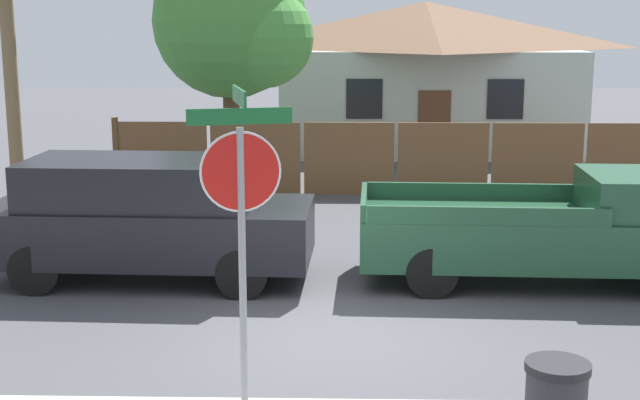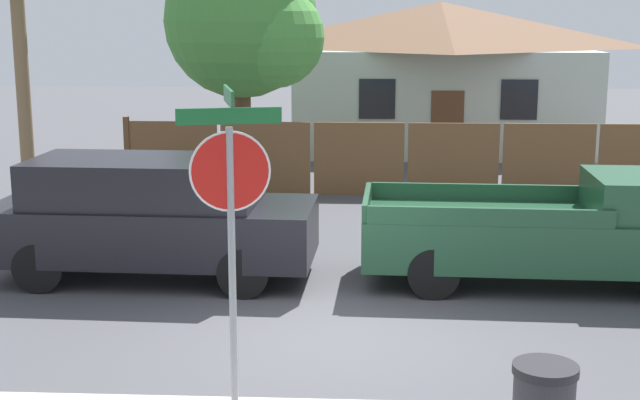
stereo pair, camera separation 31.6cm
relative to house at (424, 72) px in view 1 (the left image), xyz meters
The scene contains 8 objects.
ground_plane 17.48m from the house, 98.86° to the right, with size 80.00×80.00×0.00m, color #47474C.
wooden_fence 8.18m from the house, 91.91° to the right, with size 15.00×0.12×1.76m.
house is the anchor object (origin of this frame).
oak_tree 8.60m from the house, 126.51° to the right, with size 3.81×3.63×5.71m.
palm_tree 13.88m from the house, 132.10° to the right, with size 2.50×2.70×5.03m.
red_suv 15.83m from the house, 110.48° to the right, with size 4.99×2.10×1.89m.
orange_pickup 14.88m from the house, 87.18° to the right, with size 5.55×2.12×1.71m.
stop_sign 20.30m from the house, 99.88° to the right, with size 0.94×0.85×3.38m.
Camera 1 is at (0.11, -10.88, 4.02)m, focal length 50.00 mm.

